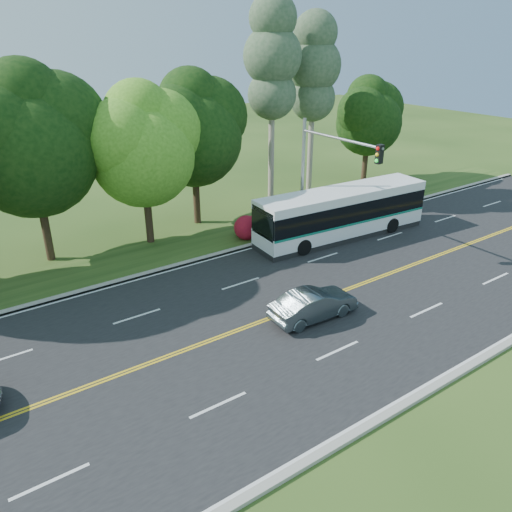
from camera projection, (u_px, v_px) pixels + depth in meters
ground at (292, 310)px, 22.63m from camera, size 120.00×120.00×0.00m
road at (292, 310)px, 22.62m from camera, size 60.00×14.00×0.02m
curb_north at (212, 256)px, 27.94m from camera, size 60.00×0.30×0.15m
curb_south at (421, 395)px, 17.25m from camera, size 60.00×0.30×0.15m
grass_verge at (197, 245)px, 29.33m from camera, size 60.00×4.00×0.10m
lane_markings at (291, 310)px, 22.57m from camera, size 57.60×13.82×0.00m
tree_row at (75, 132)px, 26.23m from camera, size 44.70×9.10×13.84m
bougainvillea_hedge at (300, 215)px, 32.16m from camera, size 9.50×2.25×1.50m
traffic_signal at (325, 165)px, 28.12m from camera, size 0.42×6.10×7.00m
transit_bus at (342, 214)px, 30.11m from camera, size 11.43×3.24×2.95m
sedan at (314, 304)px, 21.74m from camera, size 4.09×1.59×1.33m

